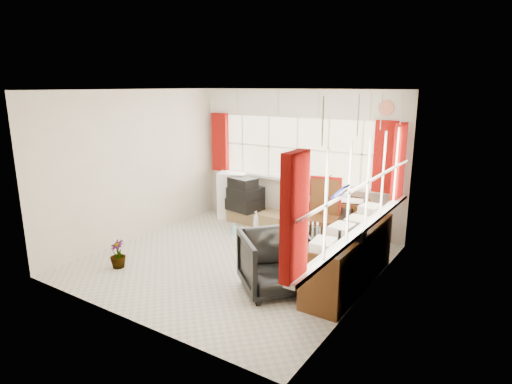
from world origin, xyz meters
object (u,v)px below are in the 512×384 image
crt_tv (248,198)px  credenza (350,256)px  radiator (303,248)px  desk_lamp (331,182)px  office_chair (276,263)px  task_chair (323,214)px  desk (331,217)px  tv_bench (264,218)px  mini_fridge (233,194)px

crt_tv → credenza: bearing=-29.6°
radiator → crt_tv: size_ratio=1.07×
desk_lamp → credenza: desk_lamp is taller
office_chair → task_chair: bearing=43.1°
crt_tv → desk: bearing=-2.1°
office_chair → credenza: (0.71, 0.70, 0.01)m
tv_bench → crt_tv: bearing=-173.5°
task_chair → tv_bench: 1.75m
office_chair → crt_tv: (-1.90, 2.18, 0.09)m
task_chair → radiator: bearing=-92.3°
desk → mini_fridge: 2.19m
desk_lamp → tv_bench: desk_lamp is taller
task_chair → credenza: (0.76, -0.82, -0.24)m
desk_lamp → crt_tv: (-1.74, 0.12, -0.54)m
desk_lamp → desk: bearing=84.1°
task_chair → desk: bearing=100.6°
office_chair → credenza: credenza is taller
credenza → mini_fridge: (-3.05, 1.60, 0.06)m
desk → crt_tv: bearing=177.9°
task_chair → mini_fridge: (-2.29, 0.78, -0.18)m
credenza → tv_bench: size_ratio=1.43×
office_chair → tv_bench: (-1.57, 2.22, -0.26)m
desk_lamp → crt_tv: 1.83m
credenza → crt_tv: credenza is taller
desk → task_chair: 0.65m
desk → credenza: 1.66m
credenza → task_chair: bearing=132.8°
office_chair → crt_tv: bearing=82.4°
office_chair → mini_fridge: mini_fridge is taller
credenza → crt_tv: size_ratio=3.29×
task_chair → radiator: 0.72m
radiator → mini_fridge: size_ratio=0.72×
tv_bench → crt_tv: 0.48m
office_chair → desk_lamp: bearing=45.8°
credenza → crt_tv: bearing=150.4°
office_chair → radiator: size_ratio=1.30×
tv_bench → mini_fridge: 0.84m
radiator → crt_tv: (-1.83, 1.28, 0.21)m
credenza → tv_bench: credenza is taller
credenza → tv_bench: (-2.28, 1.52, -0.27)m
task_chair → mini_fridge: 2.43m
tv_bench → desk_lamp: bearing=-6.3°
desk → crt_tv: (-1.74, 0.07, 0.08)m
office_chair → tv_bench: bearing=76.6°
desk → office_chair: bearing=-85.7°
crt_tv → mini_fridge: mini_fridge is taller
crt_tv → radiator: bearing=-35.0°
desk_lamp → tv_bench: 1.67m
desk → tv_bench: size_ratio=0.99×
desk_lamp → mini_fridge: 2.26m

